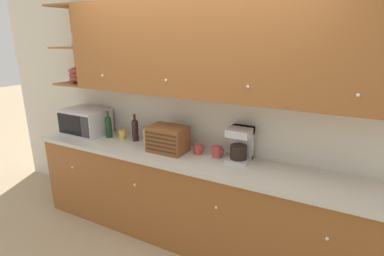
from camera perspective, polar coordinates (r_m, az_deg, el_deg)
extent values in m
plane|color=tan|center=(3.63, 1.59, -17.57)|extent=(24.00, 24.00, 0.00)
cube|color=beige|center=(3.11, 2.03, 2.88)|extent=(5.93, 0.06, 2.60)
cube|color=#935628|center=(3.17, -0.76, -13.49)|extent=(3.53, 0.58, 0.90)
cube|color=beige|center=(2.95, -0.94, -5.73)|extent=(3.55, 0.61, 0.04)
sphere|color=white|center=(3.66, -21.79, -7.00)|extent=(0.03, 0.03, 0.03)
sphere|color=white|center=(3.08, -10.85, -10.59)|extent=(0.03, 0.03, 0.03)
sphere|color=white|center=(2.67, 4.62, -14.88)|extent=(0.03, 0.03, 0.03)
sphere|color=white|center=(2.52, 24.36, -18.65)|extent=(0.03, 0.03, 0.03)
cube|color=beige|center=(3.10, 1.72, 1.44)|extent=(3.53, 0.01, 0.58)
cube|color=#935628|center=(2.74, 4.20, 14.84)|extent=(3.11, 0.37, 0.88)
cube|color=#935628|center=(3.93, -19.62, 14.54)|extent=(0.42, 0.02, 0.88)
cube|color=#935628|center=(3.85, -20.93, 7.93)|extent=(0.42, 0.37, 0.02)
cube|color=#935628|center=(3.82, -21.59, 14.04)|extent=(0.42, 0.37, 0.02)
cube|color=#935628|center=(3.83, -22.36, 20.70)|extent=(0.42, 0.37, 0.02)
sphere|color=white|center=(3.27, -16.68, 9.56)|extent=(0.03, 0.03, 0.03)
sphere|color=white|center=(2.78, -5.00, 9.03)|extent=(0.03, 0.03, 0.03)
sphere|color=white|center=(2.45, 10.60, 7.75)|extent=(0.03, 0.03, 0.03)
sphere|color=white|center=(2.34, 29.09, 5.51)|extent=(0.03, 0.03, 0.03)
ellipsoid|color=#9E473D|center=(3.84, -21.01, 8.67)|extent=(0.18, 0.18, 0.08)
ellipsoid|color=#9E473D|center=(3.84, -21.09, 9.40)|extent=(0.18, 0.18, 0.08)
ellipsoid|color=#9E473D|center=(3.83, -21.17, 10.13)|extent=(0.18, 0.18, 0.08)
cylinder|color=silver|center=(3.81, -21.67, 14.72)|extent=(0.07, 0.07, 0.07)
cylinder|color=silver|center=(3.81, -21.80, 15.90)|extent=(0.07, 0.07, 0.08)
cube|color=silver|center=(3.81, -19.56, 1.22)|extent=(0.52, 0.38, 0.30)
cube|color=black|center=(3.73, -22.33, 0.61)|extent=(0.37, 0.01, 0.24)
cube|color=#2D2D33|center=(3.55, -19.77, 0.10)|extent=(0.12, 0.01, 0.24)
cylinder|color=#19381E|center=(3.59, -15.57, -0.04)|extent=(0.07, 0.07, 0.22)
sphere|color=#19381E|center=(3.56, -15.71, 1.63)|extent=(0.07, 0.07, 0.07)
cylinder|color=#19381E|center=(3.54, -15.78, 2.55)|extent=(0.03, 0.03, 0.07)
cylinder|color=gold|center=(3.52, -13.11, -1.18)|extent=(0.08, 0.08, 0.10)
torus|color=gold|center=(3.49, -12.52, -1.26)|extent=(0.01, 0.07, 0.07)
cylinder|color=black|center=(3.40, -10.75, -0.68)|extent=(0.07, 0.07, 0.21)
sphere|color=black|center=(3.37, -10.85, 1.04)|extent=(0.07, 0.07, 0.07)
cylinder|color=black|center=(3.36, -10.91, 2.00)|extent=(0.03, 0.03, 0.07)
cylinder|color=silver|center=(3.35, -8.17, -1.37)|extent=(0.13, 0.13, 0.15)
cylinder|color=gray|center=(3.33, -8.22, -0.09)|extent=(0.14, 0.14, 0.01)
cube|color=brown|center=(3.03, -4.63, -2.10)|extent=(0.38, 0.26, 0.26)
cube|color=#432713|center=(2.96, -5.97, -4.37)|extent=(0.35, 0.01, 0.02)
cube|color=#432713|center=(2.94, -5.99, -3.60)|extent=(0.35, 0.01, 0.02)
cube|color=#432713|center=(2.93, -6.02, -2.83)|extent=(0.35, 0.01, 0.02)
cube|color=#432713|center=(2.91, -6.04, -2.05)|extent=(0.35, 0.01, 0.02)
cube|color=#432713|center=(2.90, -6.07, -1.26)|extent=(0.35, 0.01, 0.02)
cylinder|color=#B73D38|center=(2.98, 1.14, -4.04)|extent=(0.08, 0.08, 0.10)
torus|color=#B73D38|center=(2.96, 1.95, -4.15)|extent=(0.01, 0.07, 0.07)
cylinder|color=#B73D38|center=(2.92, 4.80, -4.49)|extent=(0.09, 0.09, 0.11)
torus|color=#B73D38|center=(2.90, 5.77, -4.62)|extent=(0.01, 0.07, 0.07)
cube|color=#B7B7BC|center=(2.86, 8.89, -5.89)|extent=(0.21, 0.23, 0.03)
cylinder|color=black|center=(2.82, 8.85, -4.53)|extent=(0.16, 0.16, 0.13)
cube|color=#B7B7BC|center=(2.89, 9.62, -2.61)|extent=(0.21, 0.05, 0.32)
cube|color=#B7B7BC|center=(2.77, 9.14, -0.72)|extent=(0.21, 0.23, 0.07)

